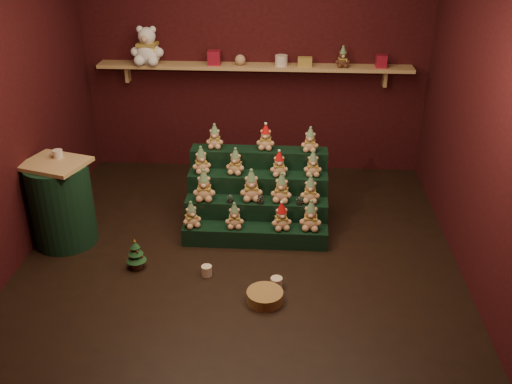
# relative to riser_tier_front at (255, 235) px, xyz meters

# --- Properties ---
(ground) EXTENTS (4.00, 4.00, 0.00)m
(ground) POSITION_rel_riser_tier_front_xyz_m (-0.12, -0.16, -0.09)
(ground) COLOR black
(ground) RESTS_ON ground
(back_wall) EXTENTS (4.00, 0.10, 2.80)m
(back_wall) POSITION_rel_riser_tier_front_xyz_m (-0.12, 1.89, 1.31)
(back_wall) COLOR black
(back_wall) RESTS_ON ground
(front_wall) EXTENTS (4.00, 0.10, 2.80)m
(front_wall) POSITION_rel_riser_tier_front_xyz_m (-0.12, -2.21, 1.31)
(front_wall) COLOR black
(front_wall) RESTS_ON ground
(left_wall) EXTENTS (0.10, 4.00, 2.80)m
(left_wall) POSITION_rel_riser_tier_front_xyz_m (-2.17, -0.16, 1.31)
(left_wall) COLOR black
(left_wall) RESTS_ON ground
(right_wall) EXTENTS (0.10, 4.00, 2.80)m
(right_wall) POSITION_rel_riser_tier_front_xyz_m (1.93, -0.16, 1.31)
(right_wall) COLOR black
(right_wall) RESTS_ON ground
(back_shelf) EXTENTS (3.60, 0.26, 0.24)m
(back_shelf) POSITION_rel_riser_tier_front_xyz_m (-0.12, 1.72, 1.20)
(back_shelf) COLOR tan
(back_shelf) RESTS_ON ground
(riser_tier_front) EXTENTS (1.40, 0.22, 0.18)m
(riser_tier_front) POSITION_rel_riser_tier_front_xyz_m (0.00, 0.00, 0.00)
(riser_tier_front) COLOR black
(riser_tier_front) RESTS_ON ground
(riser_tier_midfront) EXTENTS (1.40, 0.22, 0.36)m
(riser_tier_midfront) POSITION_rel_riser_tier_front_xyz_m (0.00, 0.22, 0.09)
(riser_tier_midfront) COLOR black
(riser_tier_midfront) RESTS_ON ground
(riser_tier_midback) EXTENTS (1.40, 0.22, 0.54)m
(riser_tier_midback) POSITION_rel_riser_tier_front_xyz_m (0.00, 0.44, 0.18)
(riser_tier_midback) COLOR black
(riser_tier_midback) RESTS_ON ground
(riser_tier_back) EXTENTS (1.40, 0.22, 0.72)m
(riser_tier_back) POSITION_rel_riser_tier_front_xyz_m (0.00, 0.66, 0.27)
(riser_tier_back) COLOR black
(riser_tier_back) RESTS_ON ground
(teddy_0) EXTENTS (0.24, 0.23, 0.26)m
(teddy_0) POSITION_rel_riser_tier_front_xyz_m (-0.61, -0.02, 0.22)
(teddy_0) COLOR tan
(teddy_0) RESTS_ON riser_tier_front
(teddy_1) EXTENTS (0.19, 0.18, 0.25)m
(teddy_1) POSITION_rel_riser_tier_front_xyz_m (-0.20, -0.00, 0.22)
(teddy_1) COLOR tan
(teddy_1) RESTS_ON riser_tier_front
(teddy_2) EXTENTS (0.23, 0.22, 0.27)m
(teddy_2) POSITION_rel_riser_tier_front_xyz_m (0.25, -0.00, 0.23)
(teddy_2) COLOR tan
(teddy_2) RESTS_ON riser_tier_front
(teddy_3) EXTENTS (0.22, 0.20, 0.29)m
(teddy_3) POSITION_rel_riser_tier_front_xyz_m (0.53, 0.01, 0.24)
(teddy_3) COLOR tan
(teddy_3) RESTS_ON riser_tier_front
(teddy_4) EXTENTS (0.23, 0.21, 0.31)m
(teddy_4) POSITION_rel_riser_tier_front_xyz_m (-0.51, 0.20, 0.42)
(teddy_4) COLOR tan
(teddy_4) RESTS_ON riser_tier_midfront
(teddy_5) EXTENTS (0.24, 0.22, 0.31)m
(teddy_5) POSITION_rel_riser_tier_front_xyz_m (-0.05, 0.24, 0.42)
(teddy_5) COLOR tan
(teddy_5) RESTS_ON riser_tier_midfront
(teddy_6) EXTENTS (0.23, 0.22, 0.29)m
(teddy_6) POSITION_rel_riser_tier_front_xyz_m (0.24, 0.22, 0.41)
(teddy_6) COLOR tan
(teddy_6) RESTS_ON riser_tier_midfront
(teddy_7) EXTENTS (0.20, 0.18, 0.27)m
(teddy_7) POSITION_rel_riser_tier_front_xyz_m (0.52, 0.23, 0.40)
(teddy_7) COLOR tan
(teddy_7) RESTS_ON riser_tier_midfront
(teddy_8) EXTENTS (0.24, 0.23, 0.27)m
(teddy_8) POSITION_rel_riser_tier_front_xyz_m (-0.57, 0.46, 0.58)
(teddy_8) COLOR tan
(teddy_8) RESTS_ON riser_tier_midback
(teddy_9) EXTENTS (0.22, 0.20, 0.26)m
(teddy_9) POSITION_rel_riser_tier_front_xyz_m (-0.22, 0.45, 0.58)
(teddy_9) COLOR tan
(teddy_9) RESTS_ON riser_tier_midback
(teddy_10) EXTENTS (0.20, 0.19, 0.25)m
(teddy_10) POSITION_rel_riser_tier_front_xyz_m (0.21, 0.43, 0.57)
(teddy_10) COLOR tan
(teddy_10) RESTS_ON riser_tier_midback
(teddy_11) EXTENTS (0.19, 0.17, 0.25)m
(teddy_11) POSITION_rel_riser_tier_front_xyz_m (0.55, 0.45, 0.58)
(teddy_11) COLOR tan
(teddy_11) RESTS_ON riser_tier_midback
(teddy_12) EXTENTS (0.18, 0.16, 0.25)m
(teddy_12) POSITION_rel_riser_tier_front_xyz_m (-0.46, 0.67, 0.75)
(teddy_12) COLOR tan
(teddy_12) RESTS_ON riser_tier_back
(teddy_13) EXTENTS (0.20, 0.18, 0.26)m
(teddy_13) POSITION_rel_riser_tier_front_xyz_m (0.07, 0.67, 0.76)
(teddy_13) COLOR tan
(teddy_13) RESTS_ON riser_tier_back
(teddy_14) EXTENTS (0.19, 0.17, 0.25)m
(teddy_14) POSITION_rel_riser_tier_front_xyz_m (0.52, 0.65, 0.75)
(teddy_14) COLOR tan
(teddy_14) RESTS_ON riser_tier_back
(snow_globe_a) EXTENTS (0.06, 0.06, 0.08)m
(snow_globe_a) POSITION_rel_riser_tier_front_xyz_m (-0.25, 0.16, 0.31)
(snow_globe_a) COLOR black
(snow_globe_a) RESTS_ON riser_tier_midfront
(snow_globe_b) EXTENTS (0.07, 0.07, 0.09)m
(snow_globe_b) POSITION_rel_riser_tier_front_xyz_m (0.04, 0.16, 0.31)
(snow_globe_b) COLOR black
(snow_globe_b) RESTS_ON riser_tier_midfront
(snow_globe_c) EXTENTS (0.07, 0.07, 0.09)m
(snow_globe_c) POSITION_rel_riser_tier_front_xyz_m (0.42, 0.16, 0.32)
(snow_globe_c) COLOR black
(snow_globe_c) RESTS_ON riser_tier_midfront
(side_table) EXTENTS (0.66, 0.60, 0.85)m
(side_table) POSITION_rel_riser_tier_front_xyz_m (-1.84, -0.07, 0.33)
(side_table) COLOR tan
(side_table) RESTS_ON ground
(table_ornament) EXTENTS (0.09, 0.09, 0.07)m
(table_ornament) POSITION_rel_riser_tier_front_xyz_m (-1.84, 0.03, 0.79)
(table_ornament) COLOR beige
(table_ornament) RESTS_ON side_table
(mini_christmas_tree) EXTENTS (0.18, 0.18, 0.31)m
(mini_christmas_tree) POSITION_rel_riser_tier_front_xyz_m (-1.04, -0.49, 0.06)
(mini_christmas_tree) COLOR #4C271B
(mini_christmas_tree) RESTS_ON ground
(mug_left) EXTENTS (0.09, 0.09, 0.09)m
(mug_left) POSITION_rel_riser_tier_front_xyz_m (-0.39, -0.56, -0.04)
(mug_left) COLOR beige
(mug_left) RESTS_ON ground
(mug_right) EXTENTS (0.10, 0.10, 0.10)m
(mug_right) POSITION_rel_riser_tier_front_xyz_m (0.23, -0.71, -0.04)
(mug_right) COLOR beige
(mug_right) RESTS_ON ground
(wicker_basket) EXTENTS (0.38, 0.38, 0.10)m
(wicker_basket) POSITION_rel_riser_tier_front_xyz_m (0.14, -0.90, -0.04)
(wicker_basket) COLOR olive
(wicker_basket) RESTS_ON ground
(white_bear) EXTENTS (0.40, 0.36, 0.54)m
(white_bear) POSITION_rel_riser_tier_front_xyz_m (-1.33, 1.68, 1.50)
(white_bear) COLOR white
(white_bear) RESTS_ON back_shelf
(brown_bear) EXTENTS (0.18, 0.16, 0.23)m
(brown_bear) POSITION_rel_riser_tier_front_xyz_m (0.87, 1.68, 1.34)
(brown_bear) COLOR #492718
(brown_bear) RESTS_ON back_shelf
(gift_tin_red_a) EXTENTS (0.14, 0.14, 0.16)m
(gift_tin_red_a) POSITION_rel_riser_tier_front_xyz_m (-0.57, 1.69, 1.31)
(gift_tin_red_a) COLOR maroon
(gift_tin_red_a) RESTS_ON back_shelf
(gift_tin_cream) EXTENTS (0.14, 0.14, 0.12)m
(gift_tin_cream) POSITION_rel_riser_tier_front_xyz_m (0.19, 1.69, 1.29)
(gift_tin_cream) COLOR beige
(gift_tin_cream) RESTS_ON back_shelf
(gift_tin_red_b) EXTENTS (0.12, 0.12, 0.14)m
(gift_tin_red_b) POSITION_rel_riser_tier_front_xyz_m (1.30, 1.69, 1.30)
(gift_tin_red_b) COLOR maroon
(gift_tin_red_b) RESTS_ON back_shelf
(shelf_plush_ball) EXTENTS (0.12, 0.12, 0.12)m
(shelf_plush_ball) POSITION_rel_riser_tier_front_xyz_m (-0.28, 1.69, 1.29)
(shelf_plush_ball) COLOR tan
(shelf_plush_ball) RESTS_ON back_shelf
(scarf_gift_box) EXTENTS (0.16, 0.10, 0.10)m
(scarf_gift_box) POSITION_rel_riser_tier_front_xyz_m (0.45, 1.69, 1.28)
(scarf_gift_box) COLOR orange
(scarf_gift_box) RESTS_ON back_shelf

